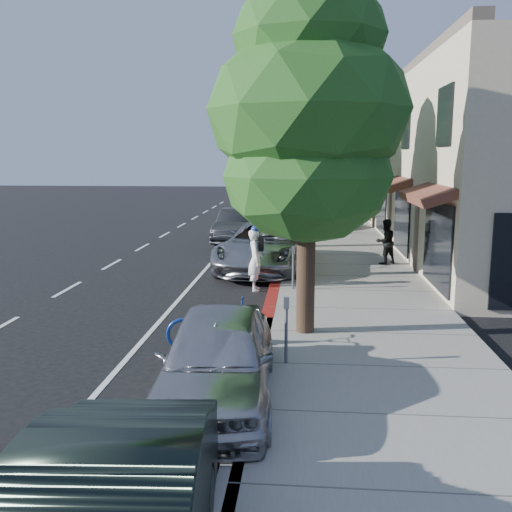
# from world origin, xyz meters

# --- Properties ---
(ground) EXTENTS (120.00, 120.00, 0.00)m
(ground) POSITION_xyz_m (0.00, 0.00, 0.00)
(ground) COLOR black
(ground) RESTS_ON ground
(sidewalk) EXTENTS (4.60, 56.00, 0.15)m
(sidewalk) POSITION_xyz_m (2.30, 8.00, 0.07)
(sidewalk) COLOR gray
(sidewalk) RESTS_ON ground
(curb) EXTENTS (0.30, 56.00, 0.15)m
(curb) POSITION_xyz_m (0.00, 8.00, 0.07)
(curb) COLOR #9E998E
(curb) RESTS_ON ground
(curb_red_segment) EXTENTS (0.32, 4.00, 0.15)m
(curb_red_segment) POSITION_xyz_m (0.00, 1.00, 0.07)
(curb_red_segment) COLOR maroon
(curb_red_segment) RESTS_ON ground
(storefront_building) EXTENTS (10.00, 36.00, 7.00)m
(storefront_building) POSITION_xyz_m (9.60, 18.00, 3.50)
(storefront_building) COLOR beige
(storefront_building) RESTS_ON ground
(street_tree_0) EXTENTS (4.23, 4.23, 7.55)m
(street_tree_0) POSITION_xyz_m (0.90, -2.00, 4.75)
(street_tree_0) COLOR black
(street_tree_0) RESTS_ON ground
(street_tree_1) EXTENTS (4.36, 4.36, 7.04)m
(street_tree_1) POSITION_xyz_m (0.90, 4.00, 4.33)
(street_tree_1) COLOR black
(street_tree_1) RESTS_ON ground
(street_tree_2) EXTENTS (4.05, 4.05, 7.10)m
(street_tree_2) POSITION_xyz_m (0.90, 10.00, 4.44)
(street_tree_2) COLOR black
(street_tree_2) RESTS_ON ground
(street_tree_3) EXTENTS (4.99, 4.99, 8.28)m
(street_tree_3) POSITION_xyz_m (0.90, 16.00, 5.13)
(street_tree_3) COLOR black
(street_tree_3) RESTS_ON ground
(street_tree_4) EXTENTS (4.29, 4.29, 7.77)m
(street_tree_4) POSITION_xyz_m (0.90, 22.00, 4.89)
(street_tree_4) COLOR black
(street_tree_4) RESTS_ON ground
(street_tree_5) EXTENTS (4.20, 4.20, 6.86)m
(street_tree_5) POSITION_xyz_m (0.90, 28.00, 4.23)
(street_tree_5) COLOR black
(street_tree_5) RESTS_ON ground
(cyclist) EXTENTS (0.51, 0.71, 1.83)m
(cyclist) POSITION_xyz_m (-0.57, 2.38, 0.91)
(cyclist) COLOR white
(cyclist) RESTS_ON ground
(bicycle) EXTENTS (2.09, 0.87, 1.07)m
(bicycle) POSITION_xyz_m (-0.92, -3.00, 0.54)
(bicycle) COLOR navy
(bicycle) RESTS_ON ground
(silver_suv) EXTENTS (3.43, 6.30, 1.68)m
(silver_suv) POSITION_xyz_m (-0.50, 5.50, 0.84)
(silver_suv) COLOR #9B9A9F
(silver_suv) RESTS_ON ground
(dark_sedan) EXTENTS (1.91, 4.74, 1.53)m
(dark_sedan) POSITION_xyz_m (-2.20, 11.87, 0.77)
(dark_sedan) COLOR black
(dark_sedan) RESTS_ON ground
(white_pickup) EXTENTS (3.31, 6.62, 1.85)m
(white_pickup) POSITION_xyz_m (-0.50, 15.62, 0.92)
(white_pickup) COLOR silver
(white_pickup) RESTS_ON ground
(dark_suv_far) EXTENTS (2.30, 5.11, 1.71)m
(dark_suv_far) POSITION_xyz_m (-0.51, 25.87, 0.85)
(dark_suv_far) COLOR black
(dark_suv_far) RESTS_ON ground
(near_car_a) EXTENTS (2.02, 4.53, 1.51)m
(near_car_a) POSITION_xyz_m (-0.50, -5.50, 0.76)
(near_car_a) COLOR #AAABAF
(near_car_a) RESTS_ON ground
(pedestrian) EXTENTS (0.97, 0.91, 1.60)m
(pedestrian) POSITION_xyz_m (3.73, 6.19, 0.95)
(pedestrian) COLOR black
(pedestrian) RESTS_ON sidewalk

